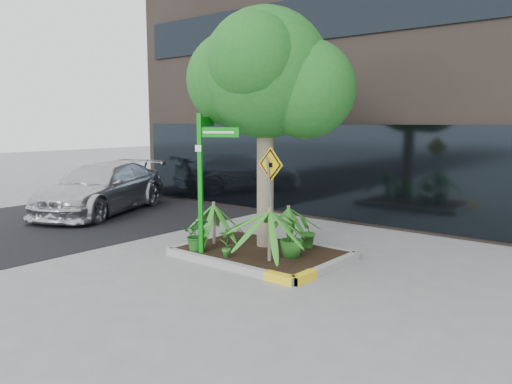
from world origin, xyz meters
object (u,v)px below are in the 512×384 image
Objects in this scene: street_sign_post at (204,170)px; cattle_sign at (271,183)px; parked_car at (102,188)px; tree at (266,73)px.

street_sign_post is 1.37× the size of cattle_sign.
street_sign_post is (6.25, -1.79, 1.06)m from parked_car.
cattle_sign is (1.28, 0.52, -0.21)m from street_sign_post.
parked_car is (-6.85, 0.58, -2.99)m from tree.
tree is 2.36m from street_sign_post.
cattle_sign reaches higher than parked_car.
cattle_sign is at bearing -1.96° from street_sign_post.
tree is at bearing -27.78° from parked_car.
street_sign_post is (-0.60, -1.22, -1.93)m from tree.
street_sign_post is at bearing -39.01° from parked_car.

